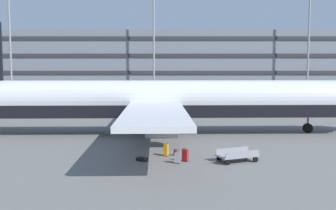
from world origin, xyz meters
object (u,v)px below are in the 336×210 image
(suitcase_navy, at_px, (187,155))
(backpack_large, at_px, (177,152))
(airliner, at_px, (163,101))
(suitcase_upright, at_px, (179,158))
(baggage_cart, at_px, (239,155))
(suitcase_black, at_px, (143,159))
(suitcase_silver, at_px, (167,150))

(suitcase_navy, height_order, backpack_large, suitcase_navy)
(airliner, relative_size, suitcase_upright, 45.17)
(suitcase_navy, relative_size, baggage_cart, 0.28)
(airliner, distance_m, suitcase_black, 11.38)
(suitcase_navy, xyz_separation_m, suitcase_silver, (-1.26, 1.64, -0.00))
(suitcase_navy, height_order, suitcase_silver, suitcase_silver)
(suitcase_upright, height_order, suitcase_navy, suitcase_navy)
(suitcase_navy, height_order, baggage_cart, suitcase_navy)
(suitcase_upright, height_order, suitcase_silver, suitcase_silver)
(suitcase_upright, xyz_separation_m, baggage_cart, (3.91, 0.44, 0.06))
(suitcase_black, xyz_separation_m, backpack_large, (2.27, 1.56, 0.12))
(baggage_cart, bearing_deg, backpack_large, 155.83)
(suitcase_navy, distance_m, baggage_cart, 3.40)
(baggage_cart, bearing_deg, suitcase_navy, 178.91)
(suitcase_silver, distance_m, baggage_cart, 4.95)
(suitcase_navy, relative_size, backpack_large, 1.76)
(suitcase_silver, distance_m, backpack_large, 0.71)
(suitcase_silver, height_order, baggage_cart, suitcase_silver)
(airliner, distance_m, baggage_cart, 12.57)
(suitcase_navy, xyz_separation_m, baggage_cart, (3.39, -0.06, -0.01))
(suitcase_black, relative_size, backpack_large, 1.53)
(backpack_large, height_order, baggage_cart, baggage_cart)
(suitcase_upright, relative_size, suitcase_silver, 0.97)
(suitcase_silver, relative_size, suitcase_black, 1.16)
(backpack_large, relative_size, baggage_cart, 0.16)
(baggage_cart, bearing_deg, suitcase_silver, 159.86)
(suitcase_upright, relative_size, suitcase_black, 1.13)
(suitcase_navy, bearing_deg, baggage_cart, -1.09)
(suitcase_black, distance_m, baggage_cart, 6.26)
(airliner, relative_size, suitcase_silver, 43.93)
(airliner, height_order, baggage_cart, airliner)
(suitcase_navy, bearing_deg, suitcase_black, 176.72)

